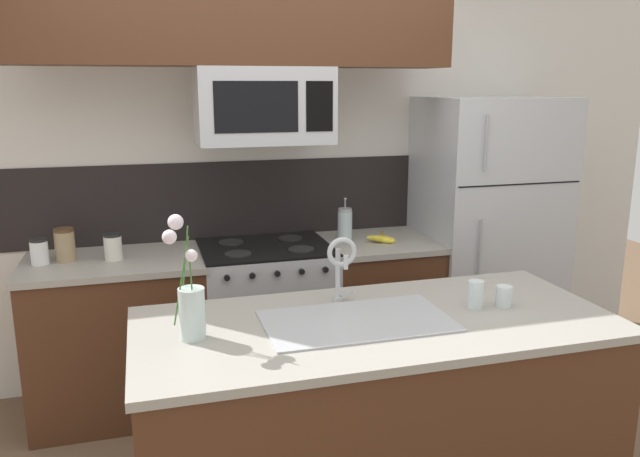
% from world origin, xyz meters
% --- Properties ---
extents(rear_partition, '(5.20, 0.10, 2.60)m').
position_xyz_m(rear_partition, '(0.30, 1.28, 1.30)').
color(rear_partition, silver).
rests_on(rear_partition, ground).
extents(splash_band, '(3.31, 0.01, 0.48)m').
position_xyz_m(splash_band, '(0.00, 1.22, 1.15)').
color(splash_band, black).
rests_on(splash_band, rear_partition).
extents(back_counter_left, '(0.98, 0.65, 0.91)m').
position_xyz_m(back_counter_left, '(-0.85, 0.90, 0.46)').
color(back_counter_left, '#4C2B19').
rests_on(back_counter_left, ground).
extents(back_counter_right, '(0.69, 0.65, 0.91)m').
position_xyz_m(back_counter_right, '(0.71, 0.90, 0.46)').
color(back_counter_right, '#4C2B19').
rests_on(back_counter_right, ground).
extents(stove_range, '(0.76, 0.64, 0.93)m').
position_xyz_m(stove_range, '(0.00, 0.90, 0.46)').
color(stove_range, '#B7BABF').
rests_on(stove_range, ground).
extents(microwave, '(0.74, 0.40, 0.42)m').
position_xyz_m(microwave, '(0.00, 0.88, 1.74)').
color(microwave, '#B7BABF').
extents(upper_cabinet_band, '(2.37, 0.34, 0.60)m').
position_xyz_m(upper_cabinet_band, '(-0.14, 0.85, 2.24)').
color(upper_cabinet_band, '#4C2B19').
extents(refrigerator, '(0.85, 0.74, 1.78)m').
position_xyz_m(refrigerator, '(1.46, 0.92, 0.89)').
color(refrigerator, '#B7BABF').
rests_on(refrigerator, ground).
extents(storage_jar_tall, '(0.09, 0.09, 0.14)m').
position_xyz_m(storage_jar_tall, '(-1.23, 0.91, 0.98)').
color(storage_jar_tall, silver).
rests_on(storage_jar_tall, back_counter_left).
extents(storage_jar_medium, '(0.11, 0.11, 0.18)m').
position_xyz_m(storage_jar_medium, '(-1.10, 0.94, 1.00)').
color(storage_jar_medium, '#997F5B').
rests_on(storage_jar_medium, back_counter_left).
extents(storage_jar_short, '(0.10, 0.10, 0.15)m').
position_xyz_m(storage_jar_short, '(-0.85, 0.89, 0.98)').
color(storage_jar_short, silver).
rests_on(storage_jar_short, back_counter_left).
extents(banana_bunch, '(0.19, 0.15, 0.08)m').
position_xyz_m(banana_bunch, '(0.71, 0.84, 0.93)').
color(banana_bunch, yellow).
rests_on(banana_bunch, back_counter_right).
extents(french_press, '(0.09, 0.09, 0.27)m').
position_xyz_m(french_press, '(0.51, 0.96, 1.01)').
color(french_press, silver).
rests_on(french_press, back_counter_right).
extents(island_counter, '(1.97, 0.87, 0.91)m').
position_xyz_m(island_counter, '(0.22, -0.35, 0.46)').
color(island_counter, '#4C2B19').
rests_on(island_counter, ground).
extents(kitchen_sink, '(0.76, 0.44, 0.16)m').
position_xyz_m(kitchen_sink, '(0.13, -0.35, 0.84)').
color(kitchen_sink, '#ADAFB5').
rests_on(kitchen_sink, island_counter).
extents(sink_faucet, '(0.14, 0.14, 0.31)m').
position_xyz_m(sink_faucet, '(0.13, -0.13, 1.11)').
color(sink_faucet, '#B7BABF').
rests_on(sink_faucet, island_counter).
extents(drinking_glass, '(0.07, 0.07, 0.12)m').
position_xyz_m(drinking_glass, '(0.67, -0.34, 0.97)').
color(drinking_glass, silver).
rests_on(drinking_glass, island_counter).
extents(spare_glass, '(0.07, 0.07, 0.09)m').
position_xyz_m(spare_glass, '(0.80, -0.36, 0.96)').
color(spare_glass, silver).
rests_on(spare_glass, island_counter).
extents(flower_vase, '(0.14, 0.15, 0.47)m').
position_xyz_m(flower_vase, '(-0.53, -0.33, 1.05)').
color(flower_vase, silver).
rests_on(flower_vase, island_counter).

